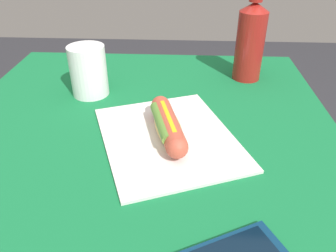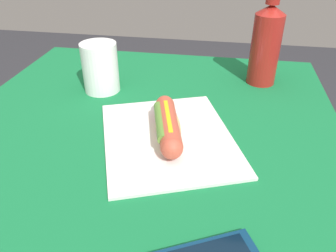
# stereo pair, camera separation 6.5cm
# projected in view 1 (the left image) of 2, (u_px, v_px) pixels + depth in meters

# --- Properties ---
(dining_table) EXTENTS (1.05, 0.83, 0.75)m
(dining_table) POSITION_uv_depth(u_px,v_px,m) (140.00, 207.00, 0.71)
(dining_table) COLOR brown
(dining_table) RESTS_ON ground
(paper_wrapper) EXTENTS (0.38, 0.34, 0.01)m
(paper_wrapper) POSITION_uv_depth(u_px,v_px,m) (168.00, 137.00, 0.67)
(paper_wrapper) COLOR silver
(paper_wrapper) RESTS_ON dining_table
(hot_dog) EXTENTS (0.19, 0.09, 0.05)m
(hot_dog) POSITION_uv_depth(u_px,v_px,m) (168.00, 125.00, 0.65)
(hot_dog) COLOR #DBB26B
(hot_dog) RESTS_ON paper_wrapper
(soda_bottle) EXTENTS (0.07, 0.07, 0.24)m
(soda_bottle) POSITION_uv_depth(u_px,v_px,m) (250.00, 40.00, 0.86)
(soda_bottle) COLOR maroon
(soda_bottle) RESTS_ON dining_table
(drinking_cup) EXTENTS (0.09, 0.09, 0.12)m
(drinking_cup) POSITION_uv_depth(u_px,v_px,m) (88.00, 71.00, 0.81)
(drinking_cup) COLOR white
(drinking_cup) RESTS_ON dining_table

